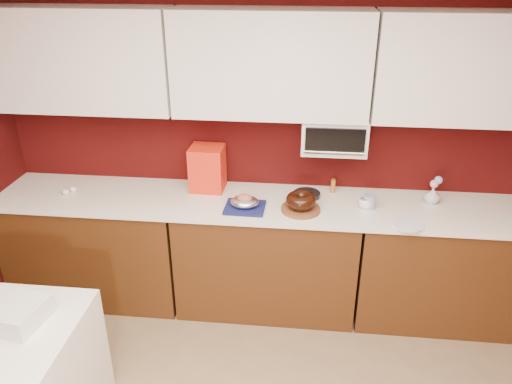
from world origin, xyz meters
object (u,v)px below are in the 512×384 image
at_px(coffee_mug, 366,202).
at_px(blue_jar, 369,202).
at_px(toaster_oven, 334,134).
at_px(bundt_cake, 301,200).
at_px(newspaper_stack, 12,312).
at_px(flower_vase, 432,194).
at_px(pandoro_box, 208,168).
at_px(foil_ham_nest, 245,202).

relative_size(coffee_mug, blue_jar, 0.91).
bearing_deg(toaster_oven, coffee_mug, -38.96).
distance_m(toaster_oven, bundt_cake, 0.53).
xyz_separation_m(bundt_cake, newspaper_stack, (-1.48, -1.14, -0.17)).
height_order(flower_vase, newspaper_stack, flower_vase).
bearing_deg(pandoro_box, blue_jar, -7.97).
bearing_deg(bundt_cake, pandoro_box, 157.93).
xyz_separation_m(bundt_cake, flower_vase, (0.93, 0.23, -0.01)).
relative_size(pandoro_box, flower_vase, 2.53).
relative_size(pandoro_box, newspaper_stack, 1.01).
bearing_deg(bundt_cake, toaster_oven, 53.50).
height_order(pandoro_box, newspaper_stack, pandoro_box).
relative_size(pandoro_box, coffee_mug, 3.65).
xyz_separation_m(foil_ham_nest, blue_jar, (0.86, 0.10, -0.00)).
bearing_deg(toaster_oven, flower_vase, -4.55).
xyz_separation_m(bundt_cake, pandoro_box, (-0.71, 0.29, 0.09)).
height_order(blue_jar, flower_vase, flower_vase).
bearing_deg(pandoro_box, foil_ham_nest, -41.77).
distance_m(coffee_mug, blue_jar, 0.02).
bearing_deg(coffee_mug, foil_ham_nest, -173.19).
bearing_deg(coffee_mug, toaster_oven, 141.04).
xyz_separation_m(toaster_oven, foil_ham_nest, (-0.60, -0.29, -0.42)).
height_order(coffee_mug, blue_jar, blue_jar).
relative_size(toaster_oven, foil_ham_nest, 2.28).
relative_size(bundt_cake, foil_ham_nest, 1.07).
distance_m(bundt_cake, newspaper_stack, 1.88).
relative_size(foil_ham_nest, newspaper_stack, 0.60).
relative_size(bundt_cake, coffee_mug, 2.31).
bearing_deg(toaster_oven, blue_jar, -36.04).
xyz_separation_m(bundt_cake, blue_jar, (0.47, 0.09, -0.03)).
xyz_separation_m(bundt_cake, coffee_mug, (0.45, 0.09, -0.03)).
relative_size(toaster_oven, flower_vase, 3.39).
xyz_separation_m(toaster_oven, newspaper_stack, (-1.69, -1.42, -0.57)).
bearing_deg(coffee_mug, bundt_cake, -168.97).
relative_size(bundt_cake, flower_vase, 1.59).
relative_size(foil_ham_nest, blue_jar, 1.96).
relative_size(coffee_mug, newspaper_stack, 0.28).
height_order(blue_jar, newspaper_stack, blue_jar).
relative_size(toaster_oven, blue_jar, 4.46).
height_order(pandoro_box, flower_vase, pandoro_box).
bearing_deg(pandoro_box, bundt_cake, -20.58).
distance_m(foil_ham_nest, coffee_mug, 0.84).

